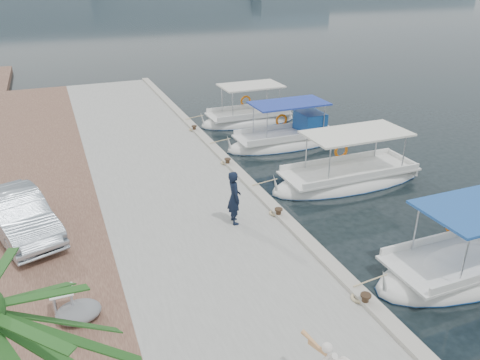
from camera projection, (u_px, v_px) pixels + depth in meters
name	position (u px, v px, depth m)	size (l,w,h in m)	color
ground	(308.00, 249.00, 15.27)	(400.00, 400.00, 0.00)	black
concrete_quay	(178.00, 195.00, 18.37)	(6.00, 40.00, 0.50)	gray
quay_curb	(243.00, 177.00, 19.19)	(0.44, 40.00, 0.12)	#A8A395
cobblestone_strip	(42.00, 218.00, 16.66)	(4.00, 40.00, 0.50)	brown
fishing_caique_b	(470.00, 268.00, 14.11)	(6.70, 2.51, 2.83)	white
fishing_caique_c	(348.00, 180.00, 19.96)	(7.20, 2.46, 2.83)	white
fishing_caique_d	(287.00, 141.00, 24.19)	(6.38, 2.24, 2.83)	white
fishing_caique_e	(248.00, 120.00, 27.69)	(5.88, 2.39, 2.83)	white
mooring_bollards	(279.00, 212.00, 16.13)	(0.28, 20.28, 0.33)	black
fisherman	(234.00, 197.00, 15.51)	(0.68, 0.45, 1.86)	black
parked_car	(19.00, 215.00, 14.86)	(1.51, 4.34, 1.43)	#AAB6C3
tarp_bundle	(79.00, 312.00, 11.45)	(1.10, 0.90, 0.40)	slate
folding_table	(62.00, 297.00, 11.45)	(0.55, 0.55, 0.73)	silver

